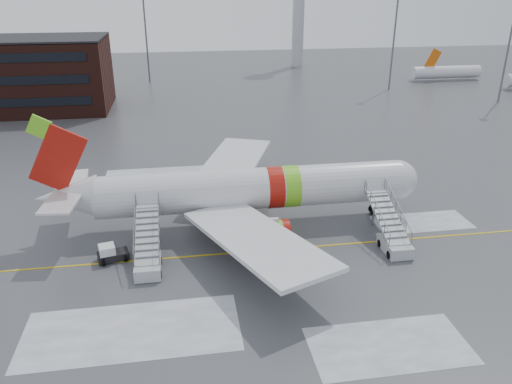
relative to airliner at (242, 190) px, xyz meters
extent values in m
plane|color=#494C4F|center=(-3.22, -4.36, -3.42)|extent=(260.00, 260.00, 0.00)
cylinder|color=silver|center=(0.95, 0.00, 0.08)|extent=(28.00, 3.80, 3.80)
sphere|color=silver|center=(14.95, 0.00, 0.08)|extent=(3.80, 3.80, 3.80)
cube|color=black|center=(16.00, 0.00, 0.58)|extent=(1.09, 1.60, 0.97)
cone|color=silver|center=(-15.45, 0.00, 0.33)|extent=(5.20, 3.72, 3.72)
cube|color=#A9150D|center=(-15.55, 0.00, 3.88)|extent=(5.27, 0.30, 6.09)
cube|color=#76D522|center=(-16.65, 0.00, 6.68)|extent=(2.16, 0.26, 2.16)
cube|color=silver|center=(-15.25, 2.60, 0.98)|extent=(3.07, 4.85, 0.18)
cube|color=silver|center=(-15.25, -2.60, 0.98)|extent=(3.07, 4.85, 0.18)
cube|color=silver|center=(-0.05, 8.50, -0.52)|extent=(10.72, 15.97, 1.13)
cube|color=silver|center=(-0.05, -8.50, -0.52)|extent=(10.72, 15.97, 1.13)
cylinder|color=silver|center=(1.45, 5.20, -1.87)|extent=(3.40, 2.10, 2.10)
cylinder|color=silver|center=(1.45, -5.20, -1.87)|extent=(3.40, 2.10, 2.10)
cylinder|color=#595B60|center=(12.95, 0.00, -2.52)|extent=(0.20, 0.20, 1.80)
cylinder|color=black|center=(12.95, 0.00, -2.97)|extent=(0.90, 0.56, 0.90)
cylinder|color=black|center=(0.45, 2.40, -2.97)|extent=(0.90, 0.56, 0.90)
cylinder|color=black|center=(0.45, -2.40, -2.97)|extent=(0.90, 0.56, 0.90)
cube|color=#B0B3B8|center=(11.94, -7.30, -2.87)|extent=(2.00, 3.20, 1.00)
cube|color=#B0B3B8|center=(11.94, -5.20, -1.19)|extent=(1.90, 5.87, 2.52)
cube|color=#B0B3B8|center=(11.94, -1.90, -0.02)|extent=(1.90, 1.40, 0.15)
cylinder|color=#595B60|center=(11.94, -2.30, -1.72)|extent=(0.16, 0.16, 3.40)
cylinder|color=black|center=(11.04, -8.30, -3.07)|extent=(0.25, 0.70, 0.70)
cylinder|color=black|center=(12.84, -6.30, -3.07)|extent=(0.25, 0.70, 0.70)
cube|color=#AFB1B6|center=(-8.42, -7.30, -2.87)|extent=(2.00, 3.20, 1.00)
cube|color=#AFB1B6|center=(-8.42, -5.20, -1.19)|extent=(1.90, 5.87, 2.52)
cube|color=#AFB1B6|center=(-8.42, -1.90, -0.02)|extent=(1.90, 1.40, 0.15)
cylinder|color=#595B60|center=(-8.42, -2.30, -1.72)|extent=(0.16, 0.16, 3.40)
cylinder|color=black|center=(-9.32, -8.30, -3.07)|extent=(0.25, 0.70, 0.70)
cylinder|color=black|center=(-7.52, -6.30, -3.07)|extent=(0.25, 0.70, 0.70)
cube|color=black|center=(-11.32, -4.90, -3.02)|extent=(2.69, 1.84, 0.61)
cube|color=white|center=(-11.75, -5.00, -2.41)|extent=(1.47, 1.47, 0.79)
cube|color=black|center=(-11.75, -5.00, -2.10)|extent=(1.28, 1.35, 0.13)
cylinder|color=black|center=(-12.03, -5.70, -3.11)|extent=(0.40, 0.66, 0.61)
cylinder|color=black|center=(-10.33, -5.30, -3.11)|extent=(0.40, 0.66, 0.61)
cylinder|color=black|center=(-12.31, -4.50, -3.11)|extent=(0.40, 0.66, 0.61)
cylinder|color=black|center=(-10.61, -4.10, -3.11)|extent=(0.40, 0.66, 0.61)
cylinder|color=#B2B5BA|center=(26.78, 90.64, 10.58)|extent=(3.00, 3.00, 28.00)
cylinder|color=#595B60|center=(38.78, 57.64, 6.18)|extent=(0.36, 0.36, 19.20)
cylinder|color=#595B60|center=(-11.22, 73.64, 6.18)|extent=(0.36, 0.36, 19.20)
cylinder|color=#595B60|center=(54.78, 43.64, 6.18)|extent=(0.36, 0.36, 19.20)
camera|label=1|loc=(-5.38, -41.71, 17.65)|focal=35.00mm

